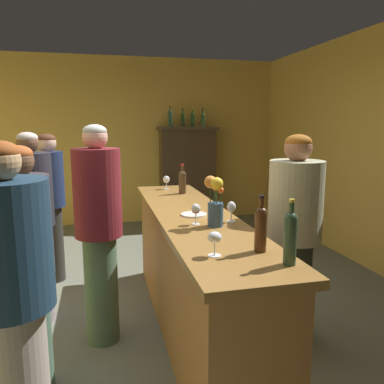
{
  "coord_description": "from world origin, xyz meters",
  "views": [
    {
      "loc": [
        -0.32,
        -2.99,
        1.69
      ],
      "look_at": [
        0.51,
        0.45,
        1.06
      ],
      "focal_mm": 36.12,
      "sensor_mm": 36.0,
      "label": 1
    }
  ],
  "objects_px": {
    "wine_glass_spare": "(215,238)",
    "patron_near_entrance": "(33,221)",
    "flower_arrangement": "(215,200)",
    "patron_redhead": "(26,262)",
    "wine_glass_front": "(196,210)",
    "bartender": "(294,233)",
    "bar_counter": "(193,273)",
    "display_cabinet": "(188,173)",
    "display_bottle_center": "(193,119)",
    "wine_glass_mid": "(166,180)",
    "wine_glass_rear": "(231,208)",
    "display_bottle_midright": "(203,119)",
    "display_bottle_midleft": "(183,119)",
    "patron_in_navy": "(50,200)",
    "display_bottle_left": "(170,118)",
    "patron_tall": "(99,227)",
    "wine_bottle_chardonnay": "(290,236)",
    "patron_in_grey": "(12,300)",
    "wine_bottle_malbec": "(182,181)",
    "wine_bottle_pinot": "(261,227)",
    "cheese_plate": "(194,214)"
  },
  "relations": [
    {
      "from": "flower_arrangement",
      "to": "patron_tall",
      "type": "distance_m",
      "value": 0.93
    },
    {
      "from": "wine_glass_spare",
      "to": "display_bottle_left",
      "type": "xyz_separation_m",
      "value": [
        0.59,
        4.47,
        0.69
      ]
    },
    {
      "from": "display_bottle_center",
      "to": "display_bottle_midright",
      "type": "height_order",
      "value": "display_bottle_midright"
    },
    {
      "from": "wine_glass_front",
      "to": "bartender",
      "type": "height_order",
      "value": "bartender"
    },
    {
      "from": "flower_arrangement",
      "to": "patron_tall",
      "type": "height_order",
      "value": "patron_tall"
    },
    {
      "from": "wine_bottle_malbec",
      "to": "wine_glass_rear",
      "type": "xyz_separation_m",
      "value": [
        0.1,
        -1.19,
        -0.03
      ]
    },
    {
      "from": "wine_glass_spare",
      "to": "display_bottle_left",
      "type": "distance_m",
      "value": 4.56
    },
    {
      "from": "wine_glass_rear",
      "to": "wine_bottle_malbec",
      "type": "bearing_deg",
      "value": 94.96
    },
    {
      "from": "wine_glass_front",
      "to": "patron_redhead",
      "type": "xyz_separation_m",
      "value": [
        -1.1,
        -0.14,
        -0.24
      ]
    },
    {
      "from": "wine_glass_spare",
      "to": "bartender",
      "type": "xyz_separation_m",
      "value": [
        0.83,
        0.66,
        -0.21
      ]
    },
    {
      "from": "wine_bottle_malbec",
      "to": "wine_glass_front",
      "type": "distance_m",
      "value": 1.21
    },
    {
      "from": "wine_bottle_chardonnay",
      "to": "patron_in_navy",
      "type": "relative_size",
      "value": 0.21
    },
    {
      "from": "patron_in_navy",
      "to": "bartender",
      "type": "distance_m",
      "value": 2.56
    },
    {
      "from": "display_cabinet",
      "to": "display_bottle_midright",
      "type": "distance_m",
      "value": 0.95
    },
    {
      "from": "wine_glass_front",
      "to": "wine_glass_spare",
      "type": "bearing_deg",
      "value": -95.39
    },
    {
      "from": "flower_arrangement",
      "to": "display_bottle_center",
      "type": "relative_size",
      "value": 1.18
    },
    {
      "from": "bar_counter",
      "to": "display_cabinet",
      "type": "relative_size",
      "value": 1.72
    },
    {
      "from": "patron_tall",
      "to": "cheese_plate",
      "type": "bearing_deg",
      "value": 1.73
    },
    {
      "from": "display_bottle_midleft",
      "to": "patron_near_entrance",
      "type": "bearing_deg",
      "value": -122.45
    },
    {
      "from": "wine_bottle_pinot",
      "to": "wine_glass_rear",
      "type": "height_order",
      "value": "wine_bottle_pinot"
    },
    {
      "from": "display_cabinet",
      "to": "flower_arrangement",
      "type": "xyz_separation_m",
      "value": [
        -0.7,
        -3.89,
        0.33
      ]
    },
    {
      "from": "wine_glass_front",
      "to": "display_bottle_midright",
      "type": "distance_m",
      "value": 4.02
    },
    {
      "from": "wine_glass_mid",
      "to": "wine_glass_rear",
      "type": "relative_size",
      "value": 0.96
    },
    {
      "from": "wine_glass_front",
      "to": "patron_tall",
      "type": "xyz_separation_m",
      "value": [
        -0.66,
        0.36,
        -0.17
      ]
    },
    {
      "from": "bar_counter",
      "to": "patron_tall",
      "type": "relative_size",
      "value": 1.67
    },
    {
      "from": "wine_glass_rear",
      "to": "patron_in_grey",
      "type": "xyz_separation_m",
      "value": [
        -1.33,
        -0.72,
        -0.22
      ]
    },
    {
      "from": "bar_counter",
      "to": "wine_bottle_pinot",
      "type": "xyz_separation_m",
      "value": [
        0.14,
        -0.96,
        0.63
      ]
    },
    {
      "from": "patron_tall",
      "to": "display_cabinet",
      "type": "bearing_deg",
      "value": 75.87
    },
    {
      "from": "wine_glass_front",
      "to": "cheese_plate",
      "type": "relative_size",
      "value": 0.74
    },
    {
      "from": "wine_glass_spare",
      "to": "flower_arrangement",
      "type": "xyz_separation_m",
      "value": [
        0.18,
        0.58,
        0.09
      ]
    },
    {
      "from": "patron_tall",
      "to": "patron_in_grey",
      "type": "bearing_deg",
      "value": -101.54
    },
    {
      "from": "wine_glass_spare",
      "to": "display_bottle_center",
      "type": "bearing_deg",
      "value": 77.78
    },
    {
      "from": "wine_bottle_chardonnay",
      "to": "patron_in_navy",
      "type": "distance_m",
      "value": 2.94
    },
    {
      "from": "display_bottle_midleft",
      "to": "patron_in_grey",
      "type": "relative_size",
      "value": 0.19
    },
    {
      "from": "patron_redhead",
      "to": "display_bottle_midright",
      "type": "bearing_deg",
      "value": 61.92
    },
    {
      "from": "display_cabinet",
      "to": "wine_glass_mid",
      "type": "relative_size",
      "value": 11.42
    },
    {
      "from": "wine_bottle_chardonnay",
      "to": "wine_glass_front",
      "type": "xyz_separation_m",
      "value": [
        -0.27,
        0.86,
        -0.05
      ]
    },
    {
      "from": "display_bottle_left",
      "to": "cheese_plate",
      "type": "bearing_deg",
      "value": -97.6
    },
    {
      "from": "wine_glass_front",
      "to": "wine_glass_spare",
      "type": "relative_size",
      "value": 1.1
    },
    {
      "from": "flower_arrangement",
      "to": "patron_redhead",
      "type": "height_order",
      "value": "patron_redhead"
    },
    {
      "from": "wine_glass_mid",
      "to": "display_bottle_midright",
      "type": "height_order",
      "value": "display_bottle_midright"
    },
    {
      "from": "flower_arrangement",
      "to": "display_bottle_midleft",
      "type": "xyz_separation_m",
      "value": [
        0.62,
        3.89,
        0.59
      ]
    },
    {
      "from": "wine_bottle_malbec",
      "to": "patron_redhead",
      "type": "relative_size",
      "value": 0.19
    },
    {
      "from": "wine_glass_spare",
      "to": "patron_near_entrance",
      "type": "height_order",
      "value": "patron_near_entrance"
    },
    {
      "from": "bar_counter",
      "to": "display_bottle_center",
      "type": "xyz_separation_m",
      "value": [
        0.85,
        3.5,
        1.27
      ]
    },
    {
      "from": "wine_glass_spare",
      "to": "patron_in_grey",
      "type": "height_order",
      "value": "patron_in_grey"
    },
    {
      "from": "wine_glass_mid",
      "to": "wine_glass_rear",
      "type": "xyz_separation_m",
      "value": [
        0.21,
        -1.49,
        0.0
      ]
    },
    {
      "from": "wine_glass_spare",
      "to": "display_bottle_midleft",
      "type": "height_order",
      "value": "display_bottle_midleft"
    },
    {
      "from": "wine_glass_spare",
      "to": "display_bottle_midleft",
      "type": "distance_m",
      "value": 4.59
    },
    {
      "from": "patron_in_navy",
      "to": "patron_near_entrance",
      "type": "xyz_separation_m",
      "value": [
        -0.03,
        -0.92,
        0.0
      ]
    }
  ]
}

